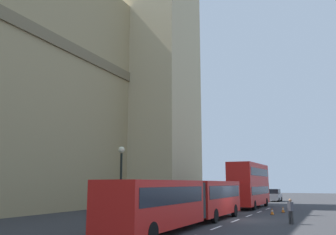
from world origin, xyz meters
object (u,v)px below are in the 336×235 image
at_px(double_decker_bus, 250,183).
at_px(traffic_cone_middle, 283,210).
at_px(traffic_cone_west, 272,211).
at_px(pedestrian_near_cones, 291,210).
at_px(articulated_bus, 188,198).
at_px(sedan_lead, 274,195).
at_px(street_lamp, 121,178).

bearing_deg(double_decker_bus, traffic_cone_middle, -140.39).
distance_m(traffic_cone_west, pedestrian_near_cones, 7.32).
height_order(articulated_bus, pedestrian_near_cones, articulated_bus).
bearing_deg(articulated_bus, sedan_lead, -0.15).
bearing_deg(double_decker_bus, traffic_cone_west, -155.22).
bearing_deg(traffic_cone_middle, traffic_cone_west, 168.88).
xyz_separation_m(articulated_bus, traffic_cone_middle, (13.58, -4.19, -1.46)).
bearing_deg(sedan_lead, pedestrian_near_cones, -169.24).
relative_size(sedan_lead, traffic_cone_west, 7.59).
bearing_deg(pedestrian_near_cones, traffic_cone_west, 18.96).
bearing_deg(sedan_lead, traffic_cone_west, -171.68).
bearing_deg(articulated_bus, double_decker_bus, 0.01).
relative_size(sedan_lead, traffic_cone_middle, 7.59).
relative_size(articulated_bus, sedan_lead, 4.09).
distance_m(double_decker_bus, sedan_lead, 16.44).
distance_m(traffic_cone_west, traffic_cone_middle, 2.87).
distance_m(sedan_lead, pedestrian_near_cones, 31.67).
bearing_deg(traffic_cone_west, traffic_cone_middle, -11.12).
bearing_deg(double_decker_bus, articulated_bus, -179.99).
bearing_deg(articulated_bus, pedestrian_near_cones, -57.20).
bearing_deg(pedestrian_near_cones, street_lamp, 115.60).
bearing_deg(sedan_lead, street_lamp, 172.75).
xyz_separation_m(double_decker_bus, street_lamp, (-19.82, 4.50, 0.35)).
bearing_deg(street_lamp, pedestrian_near_cones, -64.40).
bearing_deg(articulated_bus, traffic_cone_middle, -17.14).
height_order(sedan_lead, traffic_cone_west, sedan_lead).
distance_m(articulated_bus, pedestrian_near_cones, 7.19).
distance_m(double_decker_bus, traffic_cone_west, 9.01).
bearing_deg(traffic_cone_middle, double_decker_bus, 39.61).
bearing_deg(street_lamp, traffic_cone_west, -34.30).
relative_size(articulated_bus, pedestrian_near_cones, 10.65).
bearing_deg(street_lamp, double_decker_bus, -12.81).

